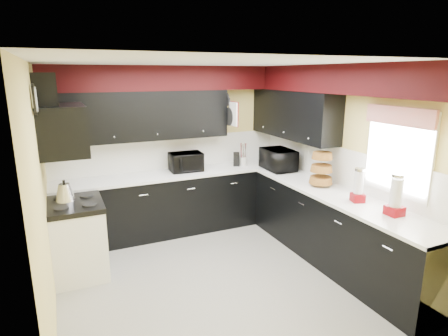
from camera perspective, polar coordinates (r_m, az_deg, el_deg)
name	(u,v)px	position (r m, az deg, el deg)	size (l,w,h in m)	color
ground	(217,275)	(4.74, -1.03, -16.06)	(3.60, 3.60, 0.00)	gray
wall_back	(171,149)	(5.90, -8.03, 2.94)	(3.60, 0.06, 2.50)	#E0C666
wall_right	(341,162)	(5.21, 17.42, 0.91)	(0.06, 3.60, 2.50)	#E0C666
wall_left	(42,198)	(3.94, -26.01, -4.10)	(0.06, 3.60, 2.50)	#E0C666
ceiling	(216,63)	(4.10, -1.20, 15.76)	(3.60, 3.60, 0.06)	white
cab_back	(179,203)	(5.84, -6.92, -5.30)	(3.60, 0.60, 0.90)	black
cab_right	(334,230)	(5.04, 16.42, -9.02)	(0.60, 3.00, 0.90)	black
counter_back	(178,174)	(5.70, -7.06, -0.84)	(3.62, 0.64, 0.04)	white
counter_right	(337,195)	(4.88, 16.81, -3.93)	(0.64, 3.02, 0.04)	white
splash_back	(172,152)	(5.91, -7.98, 2.36)	(3.60, 0.02, 0.50)	white
splash_right	(340,166)	(5.21, 17.29, 0.26)	(0.02, 3.60, 0.50)	white
upper_back	(140,116)	(5.53, -12.71, 7.75)	(2.60, 0.35, 0.70)	black
upper_right	(293,114)	(5.71, 10.48, 8.05)	(0.35, 1.80, 0.70)	black
soffit_back	(172,78)	(5.62, -7.88, 13.43)	(3.60, 0.36, 0.35)	black
soffit_right	(347,79)	(4.83, 18.18, 12.76)	(0.36, 3.24, 0.35)	black
stove	(79,241)	(4.92, -21.28, -10.28)	(0.60, 0.75, 0.86)	white
cooktop	(75,205)	(4.76, -21.78, -5.21)	(0.62, 0.77, 0.06)	black
hood	(62,130)	(4.56, -23.43, 5.36)	(0.50, 0.78, 0.55)	black
hood_duct	(45,92)	(4.52, -25.63, 10.45)	(0.24, 0.40, 0.40)	black
window	(399,152)	(4.52, 25.08, 2.16)	(0.03, 0.86, 0.96)	white
valance	(399,116)	(4.42, 25.15, 7.18)	(0.04, 0.88, 0.20)	red
pan_top	(226,99)	(5.86, 0.27, 10.40)	(0.03, 0.22, 0.40)	black
pan_mid	(229,117)	(5.76, 0.81, 7.84)	(0.03, 0.28, 0.46)	black
pan_low	(222,117)	(6.00, -0.26, 7.81)	(0.03, 0.24, 0.42)	black
cut_board	(233,114)	(5.65, 1.42, 8.22)	(0.03, 0.26, 0.35)	white
baskets	(321,168)	(5.08, 14.62, -0.03)	(0.27, 0.27, 0.50)	brown
clock	(34,99)	(4.02, -26.92, 9.30)	(0.03, 0.30, 0.30)	black
deco_plate	(366,86)	(4.81, 20.84, 11.65)	(0.03, 0.24, 0.24)	white
toaster_oven	(186,162)	(5.73, -5.79, 0.94)	(0.48, 0.40, 0.28)	black
microwave	(279,159)	(5.83, 8.31, 1.29)	(0.58, 0.39, 0.32)	black
utensil_crock	(243,161)	(6.06, 2.93, 1.04)	(0.13, 0.13, 0.14)	silver
knife_block	(236,160)	(6.02, 1.90, 1.29)	(0.10, 0.13, 0.21)	black
kettle	(65,192)	(4.83, -23.09, -3.40)	(0.23, 0.23, 0.21)	silver
dispenser_a	(359,187)	(4.58, 19.82, -2.69)	(0.14, 0.14, 0.37)	#6A1907
dispenser_b	(396,196)	(4.29, 24.75, -3.83)	(0.16, 0.16, 0.43)	#6D000B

